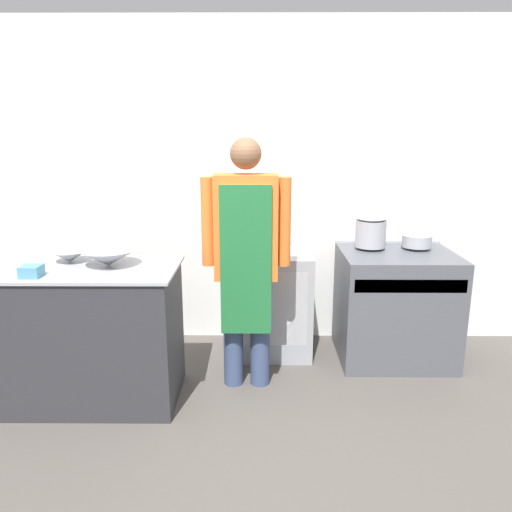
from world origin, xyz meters
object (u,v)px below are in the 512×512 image
at_px(fridge_unit, 269,302).
at_px(sauce_pot, 417,241).
at_px(stove, 395,306).
at_px(person_cook, 246,251).
at_px(plastic_tub, 31,271).
at_px(mixing_bowl, 109,258).
at_px(stock_pot, 371,231).

bearing_deg(fridge_unit, sauce_pot, 0.99).
height_order(stove, fridge_unit, stove).
xyz_separation_m(person_cook, plastic_tub, (-1.30, -0.42, -0.03)).
relative_size(fridge_unit, sauce_pot, 3.65).
bearing_deg(person_cook, mixing_bowl, -170.69).
distance_m(stove, stock_pot, 0.63).
xyz_separation_m(plastic_tub, sauce_pot, (2.66, 1.01, -0.03)).
distance_m(fridge_unit, stock_pot, 1.01).
height_order(person_cook, mixing_bowl, person_cook).
height_order(fridge_unit, person_cook, person_cook).
bearing_deg(sauce_pot, fridge_unit, -179.01).
bearing_deg(stock_pot, stove, -33.28).
relative_size(mixing_bowl, sauce_pot, 1.58).
bearing_deg(person_cook, sauce_pot, 23.63).
bearing_deg(stove, sauce_pot, 36.44).
height_order(plastic_tub, sauce_pot, plastic_tub).
xyz_separation_m(plastic_tub, stock_pot, (2.29, 1.01, 0.05)).
bearing_deg(fridge_unit, stove, -6.21).
distance_m(stove, mixing_bowl, 2.25).
xyz_separation_m(stove, plastic_tub, (-2.49, -0.88, 0.53)).
relative_size(stove, person_cook, 0.51).
relative_size(stove, mixing_bowl, 2.43).
height_order(person_cook, plastic_tub, person_cook).
relative_size(mixing_bowl, stock_pot, 1.46).
height_order(person_cook, stock_pot, person_cook).
bearing_deg(plastic_tub, stove, 19.50).
bearing_deg(stock_pot, person_cook, -148.85).
xyz_separation_m(person_cook, stock_pot, (0.98, 0.60, 0.02)).
xyz_separation_m(mixing_bowl, sauce_pot, (2.27, 0.74, -0.05)).
bearing_deg(mixing_bowl, fridge_unit, 33.80).
height_order(fridge_unit, sauce_pot, sauce_pot).
height_order(person_cook, sauce_pot, person_cook).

